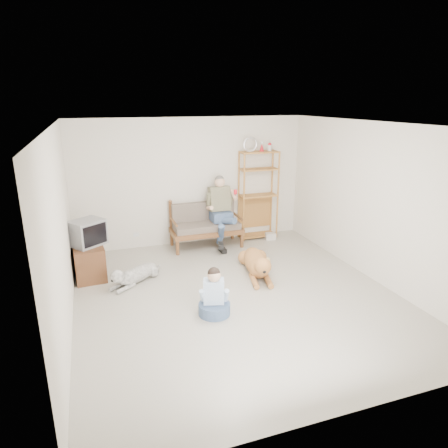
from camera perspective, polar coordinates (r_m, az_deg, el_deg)
name	(u,v)px	position (r m, az deg, el deg)	size (l,w,h in m)	color
floor	(236,296)	(6.57, 1.79, -10.18)	(5.50, 5.50, 0.00)	#BCB6A5
ceiling	(238,124)	(5.83, 2.04, 14.05)	(5.50, 5.50, 0.00)	white
wall_back	(192,182)	(8.62, -4.61, 6.02)	(5.00, 5.00, 0.00)	beige
wall_front	(346,296)	(3.79, 16.97, -9.85)	(5.00, 5.00, 0.00)	beige
wall_left	(61,233)	(5.71, -22.26, -1.14)	(5.50, 5.50, 0.00)	beige
wall_right	(374,203)	(7.31, 20.60, 2.89)	(5.50, 5.50, 0.00)	beige
loveseat	(205,224)	(8.57, -2.67, 0.02)	(1.51, 0.71, 0.95)	brown
man	(222,216)	(8.38, -0.33, 1.15)	(0.58, 0.82, 1.33)	#44597E
etagere	(258,194)	(8.97, 4.90, 4.24)	(0.87, 0.38, 2.28)	#BB833A
book_stack	(271,236)	(9.12, 6.66, -1.74)	(0.22, 0.16, 0.14)	white
tv_stand	(89,260)	(7.53, -18.77, -4.91)	(0.56, 0.93, 0.60)	brown
crt_tv	(88,233)	(7.32, -18.92, -1.18)	(0.69, 0.66, 0.45)	slate
wall_outlet	(136,235)	(8.66, -12.44, -1.48)	(0.12, 0.02, 0.08)	silver
golden_retriever	(257,263)	(7.27, 4.74, -5.63)	(0.66, 1.66, 0.51)	#AE703C
shaggy_dog	(134,275)	(7.09, -12.76, -7.10)	(1.01, 0.88, 0.38)	white
terrier	(261,261)	(7.66, 5.33, -5.36)	(0.32, 0.52, 0.21)	white
child	(214,298)	(5.94, -1.42, -10.46)	(0.47, 0.47, 0.74)	#44597E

